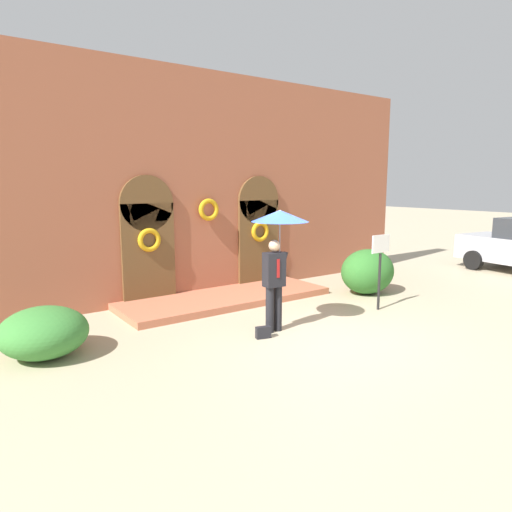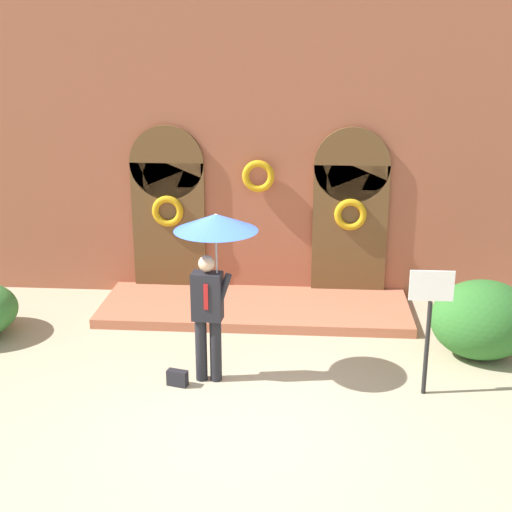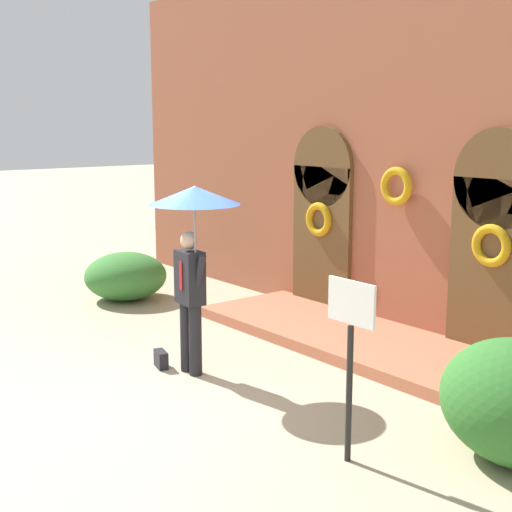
# 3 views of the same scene
# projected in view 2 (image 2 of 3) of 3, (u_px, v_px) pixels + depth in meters

# --- Properties ---
(ground_plane) EXTENTS (80.00, 80.00, 0.00)m
(ground_plane) POSITION_uv_depth(u_px,v_px,m) (237.00, 402.00, 9.25)
(ground_plane) COLOR tan
(building_facade) EXTENTS (14.00, 2.30, 5.60)m
(building_facade) POSITION_uv_depth(u_px,v_px,m) (260.00, 146.00, 12.37)
(building_facade) COLOR #9E563D
(building_facade) RESTS_ON ground
(person_with_umbrella) EXTENTS (1.10, 1.10, 2.36)m
(person_with_umbrella) POSITION_uv_depth(u_px,v_px,m) (214.00, 247.00, 9.24)
(person_with_umbrella) COLOR black
(person_with_umbrella) RESTS_ON ground
(handbag) EXTENTS (0.30, 0.19, 0.22)m
(handbag) POSITION_uv_depth(u_px,v_px,m) (177.00, 378.00, 9.64)
(handbag) COLOR black
(handbag) RESTS_ON ground
(sign_post) EXTENTS (0.56, 0.06, 1.72)m
(sign_post) POSITION_uv_depth(u_px,v_px,m) (430.00, 312.00, 9.11)
(sign_post) COLOR black
(sign_post) RESTS_ON ground
(shrub_right) EXTENTS (1.50, 1.22, 1.17)m
(shrub_right) POSITION_uv_depth(u_px,v_px,m) (483.00, 320.00, 10.35)
(shrub_right) COLOR #2D6B28
(shrub_right) RESTS_ON ground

